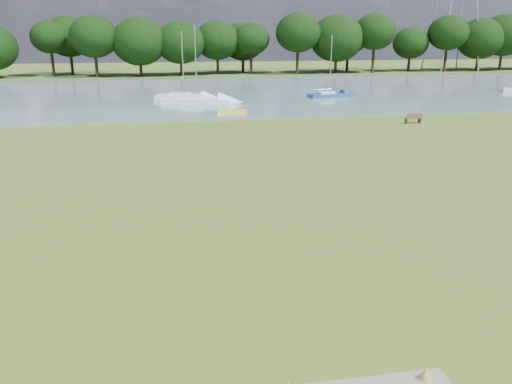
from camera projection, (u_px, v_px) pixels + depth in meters
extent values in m
plane|color=brown|center=(256.00, 202.00, 22.69)|extent=(220.00, 220.00, 0.00)
cube|color=slate|center=(199.00, 94.00, 62.08)|extent=(220.00, 40.00, 0.10)
cube|color=#4C6626|center=(188.00, 74.00, 90.21)|extent=(220.00, 20.00, 0.40)
cube|color=brown|center=(406.00, 121.00, 41.90)|extent=(0.11, 0.44, 0.45)
cube|color=brown|center=(420.00, 120.00, 42.19)|extent=(0.11, 0.44, 0.45)
cube|color=brown|center=(413.00, 118.00, 41.97)|extent=(1.49, 0.54, 0.05)
cube|color=brown|center=(415.00, 116.00, 41.72)|extent=(1.46, 0.15, 0.44)
cube|color=yellow|center=(231.00, 112.00, 47.04)|extent=(2.77, 0.67, 0.28)
cylinder|color=black|center=(3.00, 67.00, 81.02)|extent=(0.48, 0.48, 3.40)
cylinder|color=black|center=(49.00, 66.00, 82.11)|extent=(0.48, 0.48, 3.68)
ellipsoid|color=black|center=(45.00, 37.00, 80.73)|extent=(6.75, 6.75, 5.74)
cylinder|color=black|center=(93.00, 64.00, 83.20)|extent=(0.48, 0.48, 3.96)
ellipsoid|color=black|center=(90.00, 34.00, 81.72)|extent=(7.71, 7.71, 6.55)
cylinder|color=black|center=(136.00, 66.00, 84.47)|extent=(0.48, 0.48, 3.12)
ellipsoid|color=black|center=(134.00, 43.00, 83.29)|extent=(8.68, 8.68, 7.37)
cylinder|color=black|center=(177.00, 65.00, 85.56)|extent=(0.48, 0.48, 3.40)
ellipsoid|color=black|center=(176.00, 40.00, 84.28)|extent=(6.75, 6.75, 5.74)
cylinder|color=black|center=(218.00, 64.00, 86.65)|extent=(0.48, 0.48, 3.68)
ellipsoid|color=black|center=(217.00, 37.00, 85.27)|extent=(7.71, 7.71, 6.55)
cylinder|color=black|center=(258.00, 63.00, 87.74)|extent=(0.48, 0.48, 3.96)
ellipsoid|color=black|center=(258.00, 34.00, 86.25)|extent=(8.68, 8.68, 7.37)
cylinder|color=black|center=(296.00, 65.00, 89.00)|extent=(0.48, 0.48, 3.12)
ellipsoid|color=black|center=(297.00, 42.00, 87.82)|extent=(6.75, 6.75, 5.74)
cylinder|color=black|center=(334.00, 63.00, 90.09)|extent=(0.48, 0.48, 3.40)
ellipsoid|color=black|center=(335.00, 39.00, 88.81)|extent=(7.71, 7.71, 6.55)
cylinder|color=black|center=(370.00, 62.00, 91.18)|extent=(0.48, 0.48, 3.68)
ellipsoid|color=black|center=(372.00, 36.00, 89.80)|extent=(8.68, 8.68, 7.37)
cylinder|color=black|center=(406.00, 61.00, 92.27)|extent=(0.48, 0.48, 3.96)
ellipsoid|color=black|center=(409.00, 34.00, 90.78)|extent=(6.75, 6.75, 5.74)
cylinder|color=black|center=(441.00, 63.00, 93.53)|extent=(0.48, 0.48, 3.12)
ellipsoid|color=black|center=(443.00, 42.00, 92.36)|extent=(7.71, 7.71, 6.55)
cylinder|color=black|center=(475.00, 62.00, 94.62)|extent=(0.48, 0.48, 3.40)
ellipsoid|color=black|center=(478.00, 39.00, 93.34)|extent=(8.68, 8.68, 7.37)
cylinder|color=black|center=(509.00, 61.00, 95.71)|extent=(0.48, 0.48, 3.68)
ellipsoid|color=black|center=(512.00, 36.00, 94.33)|extent=(6.75, 6.75, 5.74)
cube|color=navy|center=(330.00, 95.00, 58.43)|extent=(5.32, 2.43, 0.60)
cube|color=white|center=(327.00, 92.00, 58.17)|extent=(1.99, 1.47, 0.39)
cylinder|color=#A5A8AD|center=(331.00, 65.00, 57.38)|extent=(0.10, 0.10, 6.52)
cube|color=white|center=(197.00, 100.00, 53.51)|extent=(7.79, 4.25, 0.71)
cube|color=white|center=(191.00, 96.00, 53.46)|extent=(3.00, 2.36, 0.45)
cylinder|color=#A5A8AD|center=(196.00, 62.00, 52.30)|extent=(0.12, 0.12, 7.61)
cube|color=white|center=(184.00, 96.00, 56.25)|extent=(6.77, 4.10, 0.71)
cube|color=white|center=(180.00, 92.00, 56.22)|extent=(2.66, 2.18, 0.46)
cylinder|color=#A5A8AD|center=(183.00, 64.00, 55.14)|extent=(0.12, 0.12, 6.90)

